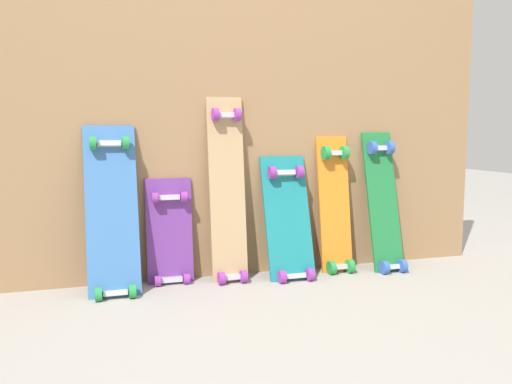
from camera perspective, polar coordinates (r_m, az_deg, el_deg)
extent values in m
plane|color=#9E9991|center=(2.72, -0.45, -8.85)|extent=(12.00, 12.00, 0.00)
cube|color=#99724C|center=(2.69, -0.90, 7.67)|extent=(2.58, 0.04, 1.55)
cube|color=#386BAD|center=(2.47, -15.01, -2.63)|extent=(0.23, 0.23, 0.81)
cube|color=#B7B7BF|center=(2.43, -14.68, -10.30)|extent=(0.10, 0.04, 0.03)
cube|color=#B7B7BF|center=(2.50, -15.29, 4.95)|extent=(0.10, 0.04, 0.03)
cylinder|color=#268C3F|center=(2.41, -16.36, -10.38)|extent=(0.03, 0.06, 0.06)
cylinder|color=#268C3F|center=(2.42, -12.96, -10.24)|extent=(0.03, 0.06, 0.06)
cylinder|color=#268C3F|center=(2.49, -16.92, 5.00)|extent=(0.03, 0.06, 0.06)
cylinder|color=#268C3F|center=(2.49, -13.65, 5.10)|extent=(0.03, 0.06, 0.06)
cube|color=#6B338C|center=(2.59, -9.15, -4.83)|extent=(0.22, 0.07, 0.57)
cube|color=#B7B7BF|center=(2.60, -8.93, -9.15)|extent=(0.10, 0.04, 0.03)
cube|color=#B7B7BF|center=(2.56, -9.22, -0.56)|extent=(0.10, 0.04, 0.03)
cylinder|color=purple|center=(2.57, -10.38, -9.29)|extent=(0.03, 0.05, 0.05)
cylinder|color=purple|center=(2.59, -7.37, -9.12)|extent=(0.03, 0.05, 0.05)
cylinder|color=purple|center=(2.53, -10.68, -0.62)|extent=(0.03, 0.05, 0.05)
cylinder|color=purple|center=(2.55, -7.66, -0.51)|extent=(0.03, 0.05, 0.05)
cube|color=tan|center=(2.59, -3.06, -0.43)|extent=(0.17, 0.14, 0.95)
cube|color=#B7B7BF|center=(2.59, -2.60, -8.99)|extent=(0.08, 0.04, 0.03)
cube|color=#B7B7BF|center=(2.59, -3.25, 8.13)|extent=(0.08, 0.04, 0.03)
cylinder|color=purple|center=(2.56, -3.67, -9.13)|extent=(0.03, 0.06, 0.06)
cylinder|color=purple|center=(2.59, -1.33, -8.96)|extent=(0.03, 0.06, 0.06)
cylinder|color=purple|center=(2.56, -4.33, 8.19)|extent=(0.03, 0.06, 0.06)
cylinder|color=purple|center=(2.59, -1.99, 8.19)|extent=(0.03, 0.06, 0.06)
cube|color=#197A7F|center=(2.66, 3.41, -3.44)|extent=(0.23, 0.22, 0.66)
cube|color=#B7B7BF|center=(2.62, 4.15, -8.87)|extent=(0.10, 0.04, 0.03)
cube|color=#B7B7BF|center=(2.67, 3.06, 2.03)|extent=(0.10, 0.04, 0.03)
cylinder|color=purple|center=(2.58, 2.79, -9.00)|extent=(0.03, 0.06, 0.06)
cylinder|color=purple|center=(2.63, 5.76, -8.71)|extent=(0.03, 0.06, 0.06)
cylinder|color=purple|center=(2.63, 1.72, 2.08)|extent=(0.03, 0.06, 0.06)
cylinder|color=purple|center=(2.68, 4.62, 2.15)|extent=(0.03, 0.06, 0.06)
cube|color=orange|center=(2.80, 8.32, -1.88)|extent=(0.17, 0.13, 0.75)
cube|color=#B7B7BF|center=(2.79, 8.83, -7.83)|extent=(0.08, 0.04, 0.03)
cube|color=#B7B7BF|center=(2.79, 8.25, 4.10)|extent=(0.08, 0.04, 0.03)
cylinder|color=#268C3F|center=(2.75, 8.02, -7.96)|extent=(0.03, 0.07, 0.07)
cylinder|color=#268C3F|center=(2.80, 9.95, -7.76)|extent=(0.03, 0.07, 0.07)
cylinder|color=#268C3F|center=(2.75, 7.42, 4.14)|extent=(0.03, 0.07, 0.07)
cylinder|color=#268C3F|center=(2.79, 9.36, 4.14)|extent=(0.03, 0.07, 0.07)
cube|color=#1E7238|center=(2.88, 13.32, -1.60)|extent=(0.17, 0.21, 0.78)
cube|color=#B7B7BF|center=(2.85, 14.19, -7.70)|extent=(0.08, 0.04, 0.03)
cube|color=#B7B7BF|center=(2.90, 12.96, 4.52)|extent=(0.08, 0.04, 0.03)
cylinder|color=#3359B2|center=(2.81, 13.47, -7.80)|extent=(0.03, 0.07, 0.07)
cylinder|color=#3359B2|center=(2.87, 15.26, -7.58)|extent=(0.03, 0.07, 0.07)
cylinder|color=#3359B2|center=(2.86, 12.23, 4.60)|extent=(0.03, 0.07, 0.07)
cylinder|color=#3359B2|center=(2.91, 14.01, 4.59)|extent=(0.03, 0.07, 0.07)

